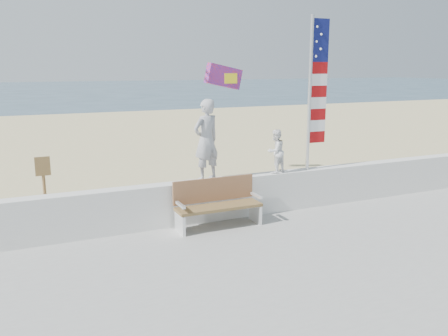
{
  "coord_description": "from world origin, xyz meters",
  "views": [
    {
      "loc": [
        -3.82,
        -7.14,
        3.46
      ],
      "look_at": [
        0.2,
        1.8,
        1.35
      ],
      "focal_mm": 38.0,
      "sensor_mm": 36.0,
      "label": 1
    }
  ],
  "objects_px": {
    "adult": "(206,140)",
    "flag": "(315,87)",
    "child": "(276,151)",
    "bench": "(217,203)"
  },
  "relations": [
    {
      "from": "adult",
      "to": "flag",
      "type": "bearing_deg",
      "value": 161.72
    },
    {
      "from": "flag",
      "to": "adult",
      "type": "bearing_deg",
      "value": 179.99
    },
    {
      "from": "adult",
      "to": "child",
      "type": "distance_m",
      "value": 1.73
    },
    {
      "from": "child",
      "to": "adult",
      "type": "bearing_deg",
      "value": -19.87
    },
    {
      "from": "child",
      "to": "bench",
      "type": "bearing_deg",
      "value": -4.42
    },
    {
      "from": "bench",
      "to": "flag",
      "type": "xyz_separation_m",
      "value": [
        2.63,
        0.45,
        2.3
      ]
    },
    {
      "from": "child",
      "to": "bench",
      "type": "height_order",
      "value": "child"
    },
    {
      "from": "flag",
      "to": "bench",
      "type": "bearing_deg",
      "value": -170.21
    },
    {
      "from": "adult",
      "to": "flag",
      "type": "height_order",
      "value": "flag"
    },
    {
      "from": "child",
      "to": "bench",
      "type": "distance_m",
      "value": 1.92
    }
  ]
}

